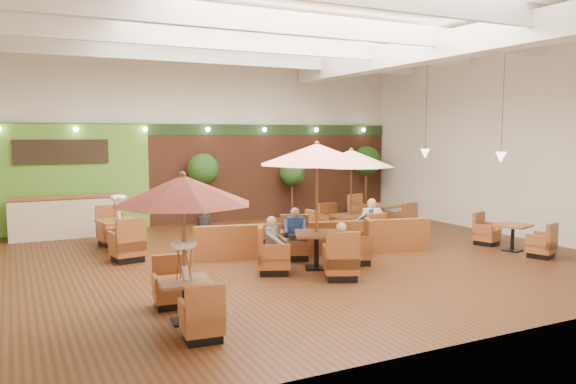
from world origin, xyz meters
TOP-DOWN VIEW (x-y plane):
  - room at (0.25, 1.22)m, footprint 14.04×14.00m
  - service_counter at (-4.40, 5.10)m, footprint 3.00×0.75m
  - booth_divider at (0.76, -0.12)m, footprint 5.75×1.50m
  - table_0 at (-3.42, -3.40)m, footprint 2.16×2.33m
  - table_1 at (0.11, -1.27)m, footprint 2.90×2.90m
  - table_2 at (2.36, 0.97)m, footprint 2.42×2.50m
  - table_3 at (-3.44, 2.29)m, footprint 1.06×2.84m
  - table_4 at (5.40, -1.84)m, footprint 0.97×2.41m
  - table_5 at (4.13, 1.96)m, footprint 1.13×2.82m
  - topiary_0 at (-0.31, 5.30)m, footprint 0.99×0.99m
  - topiary_1 at (2.85, 5.30)m, footprint 0.87×0.87m
  - topiary_2 at (5.87, 5.30)m, footprint 1.06×1.06m
  - diner_0 at (0.11, -2.28)m, footprint 0.41×0.40m
  - diner_1 at (0.11, -0.26)m, footprint 0.42×0.40m
  - diner_2 at (-0.90, -1.27)m, footprint 0.42×0.43m
  - diner_3 at (2.42, 0.05)m, footprint 0.42×0.35m
  - diner_4 at (2.42, 0.05)m, footprint 0.41×0.34m

SIDE VIEW (x-z plane):
  - table_4 at x=5.40m, z-range -0.10..0.75m
  - table_5 at x=4.13m, z-range -0.12..0.88m
  - booth_divider at x=0.76m, z-range 0.00..0.81m
  - table_3 at x=-3.44m, z-range -0.29..1.30m
  - service_counter at x=-4.40m, z-range -0.01..1.17m
  - diner_0 at x=0.11m, z-range 0.37..1.08m
  - diner_1 at x=0.11m, z-range 0.37..1.11m
  - diner_2 at x=-0.90m, z-range 0.36..1.12m
  - diner_3 at x=2.42m, z-range 0.36..1.17m
  - diner_4 at x=2.42m, z-range 0.36..1.18m
  - topiary_1 at x=2.85m, z-range 0.49..2.50m
  - topiary_0 at x=-0.31m, z-range 0.56..2.86m
  - table_0 at x=-3.42m, z-range 0.60..2.96m
  - topiary_2 at x=5.87m, z-range 0.60..3.06m
  - table_2 at x=2.36m, z-range 0.56..3.11m
  - table_1 at x=0.11m, z-range 0.49..3.26m
  - room at x=0.25m, z-range 0.87..6.39m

